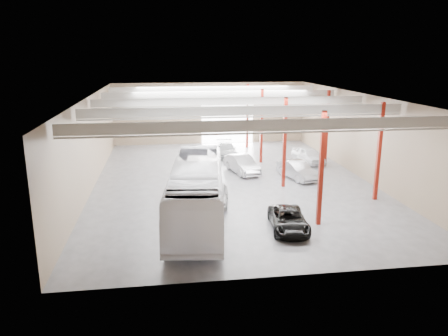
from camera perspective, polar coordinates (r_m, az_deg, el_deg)
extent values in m
cube|color=#4F4F54|center=(35.95, 1.01, -1.73)|extent=(22.00, 32.00, 0.01)
cube|color=#B8B8B3|center=(34.63, 1.06, 9.45)|extent=(22.00, 32.00, 0.12)
cube|color=brown|center=(50.79, -1.84, 7.15)|extent=(22.00, 0.12, 7.00)
cube|color=brown|center=(20.00, 8.30, -4.94)|extent=(22.00, 0.12, 7.00)
cube|color=brown|center=(35.14, -17.00, 3.12)|extent=(0.12, 32.00, 7.00)
cube|color=brown|center=(38.41, 17.50, 4.02)|extent=(0.12, 32.00, 7.00)
cube|color=white|center=(51.04, 0.44, 6.06)|extent=(6.00, 0.20, 5.00)
cube|color=maroon|center=(26.62, 12.58, -0.17)|extent=(0.25, 0.25, 7.00)
cube|color=maroon|center=(34.02, 7.91, 3.26)|extent=(0.25, 0.25, 7.00)
cube|color=maroon|center=(41.65, 4.91, 5.44)|extent=(0.25, 0.25, 7.00)
cube|color=maroon|center=(48.42, 3.06, 6.77)|extent=(0.25, 0.25, 7.00)
cube|color=maroon|center=(32.48, 19.58, 2.00)|extent=(0.25, 0.25, 7.00)
cube|color=maroon|center=(41.43, 13.27, 5.05)|extent=(0.25, 0.25, 7.00)
cube|color=#BABAB5|center=(23.00, 5.81, 5.57)|extent=(21.60, 0.15, 0.60)
cube|color=#BABAB5|center=(23.07, 5.78, 4.59)|extent=(21.60, 0.10, 0.10)
cube|color=#BABAB5|center=(28.81, 2.96, 7.47)|extent=(21.60, 0.15, 0.60)
cube|color=#BABAB5|center=(28.86, 2.95, 6.68)|extent=(21.60, 0.10, 0.10)
cube|color=#BABAB5|center=(34.68, 1.06, 8.71)|extent=(21.60, 0.15, 0.60)
cube|color=#BABAB5|center=(34.72, 1.05, 8.05)|extent=(21.60, 0.10, 0.10)
cube|color=#BABAB5|center=(40.58, -0.30, 9.59)|extent=(21.60, 0.15, 0.60)
cube|color=#BABAB5|center=(40.62, -0.30, 9.03)|extent=(21.60, 0.10, 0.10)
cube|color=#BABAB5|center=(46.51, -1.32, 10.24)|extent=(21.60, 0.15, 0.60)
cube|color=#BABAB5|center=(46.55, -1.32, 9.75)|extent=(21.60, 0.10, 0.10)
imported|color=white|center=(27.41, -3.58, -2.97)|extent=(4.66, 13.62, 3.72)
imported|color=black|center=(26.34, 8.42, -6.72)|extent=(2.56, 4.68, 1.24)
imported|color=silver|center=(30.41, -0.99, -3.49)|extent=(2.25, 4.19, 1.36)
imported|color=#A4A4A8|center=(38.29, 2.36, 0.50)|extent=(2.71, 4.97, 1.56)
imported|color=gray|center=(44.53, 0.29, 2.42)|extent=(2.13, 4.85, 1.39)
imported|color=#A3A3A7|center=(37.05, 9.52, -0.25)|extent=(2.66, 4.74, 1.48)
imported|color=white|center=(42.68, 10.96, 1.68)|extent=(2.52, 4.61, 1.49)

